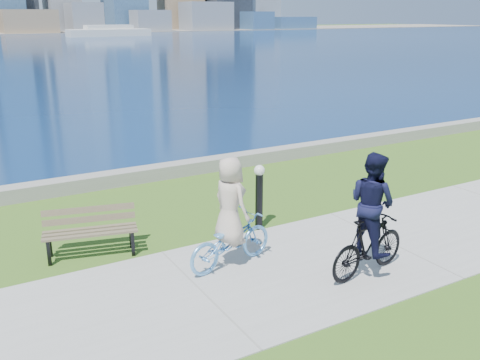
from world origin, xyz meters
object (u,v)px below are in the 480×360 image
object	(u,v)px
park_bench	(90,228)
bollard_lamp	(259,193)
cyclist_woman	(230,227)
cyclist_man	(370,225)

from	to	relation	value
park_bench	bollard_lamp	size ratio (longest dim) A/B	1.28
bollard_lamp	cyclist_woman	distance (m)	1.80
park_bench	cyclist_man	world-z (taller)	cyclist_man
park_bench	bollard_lamp	world-z (taller)	bollard_lamp
bollard_lamp	cyclist_woman	xyz separation A→B (m)	(-1.33, -1.20, -0.04)
park_bench	bollard_lamp	xyz separation A→B (m)	(3.32, -0.50, 0.26)
cyclist_man	bollard_lamp	bearing A→B (deg)	3.51
cyclist_woman	cyclist_man	size ratio (longest dim) A/B	0.92
cyclist_woman	park_bench	bearing A→B (deg)	38.32
park_bench	cyclist_man	bearing A→B (deg)	-25.69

